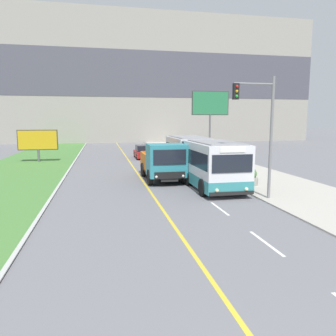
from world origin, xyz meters
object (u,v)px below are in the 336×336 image
object	(u,v)px
city_bus	(200,160)
billboard_large	(210,106)
planter_round_near	(251,177)
car_distant	(143,152)
billboard_small	(38,141)
traffic_light_mast	(261,123)
dump_truck	(164,163)
planter_round_second	(231,169)
planter_round_third	(214,163)
planter_round_far	(203,159)

from	to	relation	value
city_bus	billboard_large	bearing A→B (deg)	69.32
city_bus	planter_round_near	size ratio (longest dim) A/B	10.44
car_distant	billboard_large	bearing A→B (deg)	20.05
city_bus	billboard_small	distance (m)	18.85
city_bus	planter_round_near	xyz separation A→B (m)	(2.68, -2.48, -0.94)
city_bus	traffic_light_mast	xyz separation A→B (m)	(1.44, -6.02, 2.59)
dump_truck	planter_round_second	xyz separation A→B (m)	(5.30, 0.93, -0.73)
traffic_light_mast	planter_round_third	xyz separation A→B (m)	(1.25, 10.58, -3.50)
city_bus	dump_truck	distance (m)	2.54
traffic_light_mast	billboard_large	world-z (taller)	billboard_large
billboard_large	planter_round_third	bearing A→B (deg)	-107.01
traffic_light_mast	billboard_large	size ratio (longest dim) A/B	0.82
dump_truck	billboard_large	world-z (taller)	billboard_large
billboard_small	planter_round_near	size ratio (longest dim) A/B	3.47
planter_round_second	planter_round_far	world-z (taller)	planter_round_second
planter_round_third	dump_truck	bearing A→B (deg)	-139.63
car_distant	planter_round_far	bearing A→B (deg)	-54.18
billboard_large	planter_round_far	size ratio (longest dim) A/B	6.70
dump_truck	planter_round_second	bearing A→B (deg)	9.90
planter_round_near	planter_round_far	size ratio (longest dim) A/B	0.96
planter_round_second	dump_truck	bearing A→B (deg)	-170.10
city_bus	planter_round_second	bearing A→B (deg)	20.61
billboard_large	planter_round_far	world-z (taller)	billboard_large
car_distant	planter_round_far	world-z (taller)	car_distant
dump_truck	traffic_light_mast	distance (m)	7.81
city_bus	traffic_light_mast	world-z (taller)	traffic_light_mast
car_distant	planter_round_third	bearing A→B (deg)	-64.83
planter_round_near	city_bus	bearing A→B (deg)	137.29
city_bus	dump_truck	bearing A→B (deg)	177.37
dump_truck	car_distant	distance (m)	14.77
billboard_large	billboard_small	size ratio (longest dim) A/B	2.01
traffic_light_mast	planter_round_far	world-z (taller)	traffic_light_mast
dump_truck	billboard_small	xyz separation A→B (m)	(-10.59, 13.40, 0.85)
car_distant	billboard_large	xyz separation A→B (m)	(9.00, 3.28, 5.38)
billboard_small	planter_round_far	xyz separation A→B (m)	(15.87, -5.44, -1.60)
dump_truck	traffic_light_mast	size ratio (longest dim) A/B	0.93
city_bus	billboard_large	size ratio (longest dim) A/B	1.49
billboard_small	planter_round_third	distance (m)	18.25
planter_round_near	planter_round_second	xyz separation A→B (m)	(0.09, 3.52, 0.04)
dump_truck	planter_round_third	size ratio (longest dim) A/B	5.09
dump_truck	planter_round_third	distance (m)	6.90
traffic_light_mast	planter_round_second	size ratio (longest dim) A/B	5.33
planter_round_third	planter_round_far	xyz separation A→B (m)	(0.06, 3.52, -0.01)
car_distant	planter_round_far	distance (m)	8.37
billboard_large	planter_round_second	size ratio (longest dim) A/B	6.47
billboard_large	planter_round_near	world-z (taller)	billboard_large
planter_round_far	billboard_small	bearing A→B (deg)	161.07
car_distant	billboard_large	distance (m)	10.99
billboard_large	planter_round_second	bearing A→B (deg)	-103.42
planter_round_third	planter_round_second	bearing A→B (deg)	-88.80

